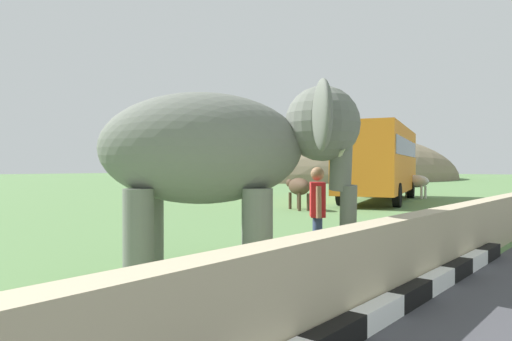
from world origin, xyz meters
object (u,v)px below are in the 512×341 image
object	(u,v)px
person_handler	(317,210)
bus_orange	(380,158)
elephant	(225,151)
cow_mid	(415,182)
cow_near	(298,187)

from	to	relation	value
person_handler	bus_orange	size ratio (longest dim) A/B	0.16
elephant	cow_mid	bearing A→B (deg)	12.83
person_handler	cow_near	xyz separation A→B (m)	(8.31, 6.06, -0.06)
person_handler	cow_mid	bearing A→B (deg)	16.05
person_handler	bus_orange	world-z (taller)	bus_orange
elephant	bus_orange	size ratio (longest dim) A/B	0.39
bus_orange	cow_mid	world-z (taller)	bus_orange
person_handler	bus_orange	xyz separation A→B (m)	(14.43, 5.55, 1.16)
elephant	cow_near	xyz separation A→B (m)	(9.81, 5.34, -1.02)
bus_orange	cow_near	bearing A→B (deg)	175.19
elephant	cow_near	bearing A→B (deg)	28.56
elephant	cow_mid	distance (m)	19.75
person_handler	cow_mid	xyz separation A→B (m)	(17.73, 5.10, -0.06)
cow_near	person_handler	bearing A→B (deg)	-143.89
person_handler	cow_mid	size ratio (longest dim) A/B	0.86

